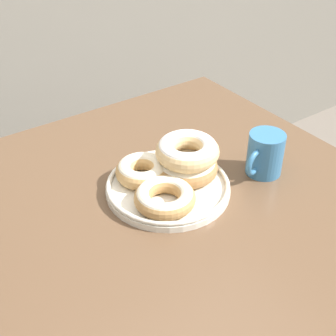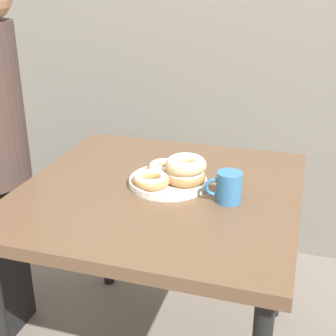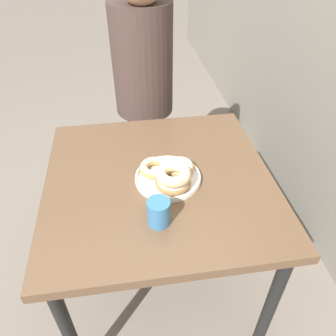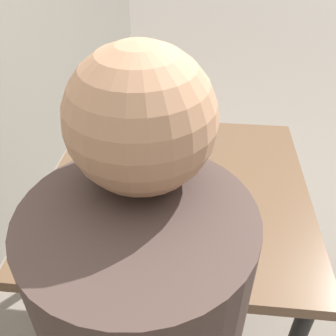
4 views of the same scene
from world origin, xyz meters
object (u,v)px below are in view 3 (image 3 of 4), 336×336
(coffee_mug, at_px, (158,211))
(person_figure, at_px, (144,93))
(dining_table, at_px, (160,193))
(donut_plate, at_px, (170,174))

(coffee_mug, bearing_deg, person_figure, 177.86)
(dining_table, distance_m, person_figure, 0.71)
(dining_table, relative_size, donut_plate, 3.29)
(person_figure, bearing_deg, donut_plate, 2.76)
(dining_table, xyz_separation_m, person_figure, (-0.70, 0.00, 0.11))
(dining_table, xyz_separation_m, donut_plate, (0.03, 0.04, 0.12))
(coffee_mug, relative_size, person_figure, 0.08)
(coffee_mug, height_order, person_figure, person_figure)
(person_figure, bearing_deg, dining_table, -0.24)
(coffee_mug, distance_m, person_figure, 0.94)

